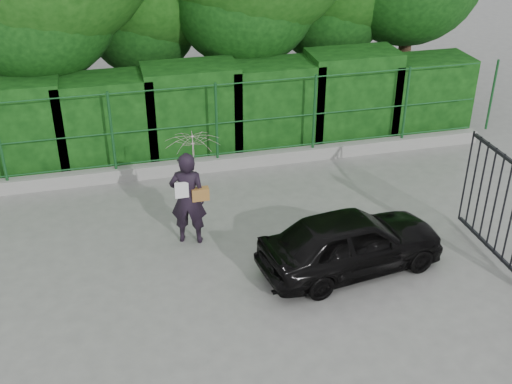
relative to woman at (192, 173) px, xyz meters
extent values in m
plane|color=gray|center=(0.59, -1.72, -1.42)|extent=(80.00, 80.00, 0.00)
cube|color=#9E9E99|center=(0.59, 2.78, -1.27)|extent=(14.00, 0.25, 0.30)
cylinder|color=#164C21|center=(-1.31, 2.78, -0.22)|extent=(0.06, 0.06, 1.80)
cylinder|color=#164C21|center=(0.99, 2.78, -0.22)|extent=(0.06, 0.06, 1.80)
cylinder|color=#164C21|center=(3.29, 2.78, -0.22)|extent=(0.06, 0.06, 1.80)
cylinder|color=#164C21|center=(5.59, 2.78, -0.22)|extent=(0.06, 0.06, 1.80)
cylinder|color=#164C21|center=(7.89, 2.78, -0.22)|extent=(0.06, 0.06, 1.80)
cylinder|color=#164C21|center=(0.59, 2.78, -1.02)|extent=(13.60, 0.03, 0.03)
cylinder|color=#164C21|center=(0.59, 2.78, -0.27)|extent=(13.60, 0.03, 0.03)
cylinder|color=#164C21|center=(0.59, 2.78, 0.63)|extent=(13.60, 0.03, 0.03)
cube|color=black|center=(-3.41, 3.78, -0.33)|extent=(2.20, 1.20, 2.17)
cube|color=black|center=(-1.41, 3.78, -0.37)|extent=(2.20, 1.20, 2.10)
cube|color=black|center=(0.59, 3.78, -0.32)|extent=(2.20, 1.20, 2.21)
cube|color=black|center=(2.59, 3.78, -0.36)|extent=(2.20, 1.20, 2.12)
cube|color=black|center=(4.59, 3.78, -0.30)|extent=(2.20, 1.20, 2.25)
cube|color=black|center=(6.59, 3.78, -0.45)|extent=(2.20, 1.20, 1.95)
cylinder|color=black|center=(-2.41, 5.48, 0.83)|extent=(0.36, 0.36, 4.50)
cylinder|color=black|center=(0.09, 6.78, 0.20)|extent=(0.36, 0.36, 3.25)
cylinder|color=black|center=(2.59, 5.78, 0.70)|extent=(0.36, 0.36, 4.25)
cylinder|color=black|center=(5.09, 6.48, 0.33)|extent=(0.36, 0.36, 3.50)
cylinder|color=black|center=(7.09, 6.08, 0.95)|extent=(0.36, 0.36, 4.75)
cube|color=black|center=(5.19, -1.77, -1.27)|extent=(0.05, 2.00, 0.06)
cube|color=black|center=(5.19, -1.77, 0.53)|extent=(0.05, 2.00, 0.06)
cylinder|color=black|center=(5.19, -2.22, -0.37)|extent=(0.04, 0.04, 1.90)
cylinder|color=black|center=(5.19, -1.97, -0.37)|extent=(0.04, 0.04, 1.90)
cylinder|color=black|center=(5.19, -1.72, -0.37)|extent=(0.04, 0.04, 1.90)
cylinder|color=black|center=(5.19, -1.47, -0.37)|extent=(0.04, 0.04, 1.90)
cylinder|color=black|center=(5.19, -1.22, -0.37)|extent=(0.04, 0.04, 1.90)
cylinder|color=black|center=(5.19, -0.97, -0.37)|extent=(0.04, 0.04, 1.90)
cylinder|color=black|center=(5.19, -0.72, -0.37)|extent=(0.04, 0.04, 1.90)
imported|color=black|center=(-0.10, -0.03, -0.50)|extent=(0.77, 0.62, 1.84)
imported|color=#E7B8CA|center=(0.05, 0.02, 0.30)|extent=(1.00, 1.02, 0.92)
cube|color=#A16C30|center=(0.12, -0.11, -0.39)|extent=(0.32, 0.15, 0.24)
cube|color=white|center=(-0.22, -0.15, -0.25)|extent=(0.25, 0.02, 0.32)
imported|color=black|center=(2.53, -1.61, -0.86)|extent=(3.48, 1.82, 1.13)
camera|label=1|loc=(-1.36, -10.32, 5.33)|focal=45.00mm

